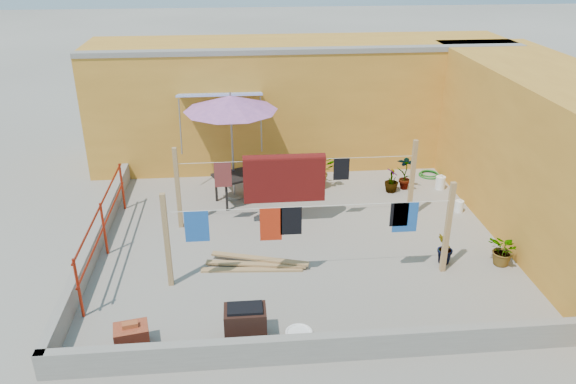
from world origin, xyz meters
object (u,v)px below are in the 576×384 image
Objects in this scene: white_basin at (299,333)px; green_hose at (429,174)px; brick_stack at (132,336)px; plant_back_a at (319,171)px; brazier at (245,323)px; water_jug_b at (440,183)px; water_jug_a at (459,206)px; patio_umbrella at (231,104)px; outdoor_table at (246,175)px.

green_hose reaches higher than white_basin.
brick_stack is 6.70m from plant_back_a.
white_basin is at bearing -1.65° from brazier.
brick_stack is 1.54× the size of water_jug_b.
water_jug_b is at bearing -7.39° from plant_back_a.
brazier is 7.13m from water_jug_b.
brick_stack is at bearing -178.40° from brazier.
white_basin is 5.67m from water_jug_a.
patio_umbrella is at bearing 91.61° from brazier.
patio_umbrella reaches higher than water_jug_b.
plant_back_a is at bearing -171.65° from green_hose.
brazier is (-0.14, -5.00, -0.34)m from outdoor_table.
outdoor_table is at bearing 167.27° from water_jug_a.
water_jug_a is at bearing -90.00° from green_hose.
water_jug_b is (4.90, 5.18, -0.12)m from brazier.
plant_back_a is at bearing 70.90° from brazier.
plant_back_a reaches higher than brick_stack.
green_hose is (6.62, 6.05, -0.15)m from brick_stack.
brick_stack reaches higher than water_jug_a.
white_basin is 0.51× the size of plant_back_a.
white_basin is (0.83, -0.02, -0.24)m from brazier.
patio_umbrella reaches higher than plant_back_a.
brazier is 6.28m from water_jug_a.
green_hose is at bearing 9.33° from patio_umbrella.
outdoor_table is 4.90m from green_hose.
brick_stack is 7.72m from water_jug_a.
patio_umbrella is at bearing 73.20° from brick_stack.
white_basin is 1.43× the size of water_jug_a.
plant_back_a is (1.78, 0.57, -0.19)m from outdoor_table.
brick_stack is 8.44m from water_jug_b.
brick_stack is 0.88× the size of brazier.
patio_umbrella is 4.84× the size of green_hose.
patio_umbrella is 1.59× the size of outdoor_table.
water_jug_b is 3.01m from plant_back_a.
brazier is 1.20× the size of green_hose.
brick_stack is 0.67× the size of plant_back_a.
brazier reaches higher than green_hose.
plant_back_a is (-2.97, 0.39, 0.26)m from water_jug_b.
white_basin is at bearing -79.40° from patio_umbrella.
brazier is 1.47× the size of white_basin.
white_basin is 6.61m from water_jug_b.
outdoor_table is at bearing 69.71° from brick_stack.
brick_stack is 1.85× the size of water_jug_a.
white_basin is at bearing -128.02° from water_jug_b.
brazier reaches higher than water_jug_b.
green_hose is 0.63× the size of plant_back_a.
green_hose is at bearing 55.97° from white_basin.
patio_umbrella reaches higher than water_jug_a.
outdoor_table is 2.54× the size of brazier.
water_jug_a is at bearing 38.69° from brazier.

